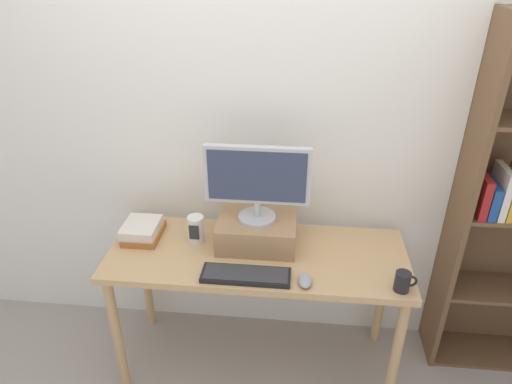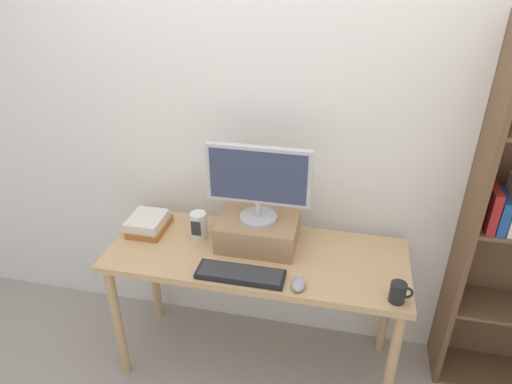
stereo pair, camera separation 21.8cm
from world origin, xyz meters
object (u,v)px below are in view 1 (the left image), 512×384
object	(u,v)px
computer_monitor	(257,180)
coffee_mug	(403,281)
book_stack	(143,230)
keyboard	(246,275)
computer_mouse	(305,280)
riser_box	(257,231)
desk	(257,267)
desk_speaker	(196,229)

from	to	relation	value
computer_monitor	coffee_mug	size ratio (longest dim) A/B	5.13
computer_monitor	book_stack	bearing A→B (deg)	-179.23
book_stack	keyboard	bearing A→B (deg)	-25.32
keyboard	computer_mouse	world-z (taller)	computer_mouse
riser_box	computer_monitor	size ratio (longest dim) A/B	0.77
riser_box	keyboard	bearing A→B (deg)	-94.71
desk	book_stack	bearing A→B (deg)	172.68
computer_mouse	coffee_mug	bearing A→B (deg)	0.14
riser_box	desk_speaker	world-z (taller)	same
desk	computer_monitor	world-z (taller)	computer_monitor
book_stack	desk_speaker	xyz separation A→B (m)	(0.29, -0.01, 0.03)
keyboard	computer_monitor	bearing A→B (deg)	85.27
desk_speaker	book_stack	bearing A→B (deg)	179.00
desk	book_stack	xyz separation A→B (m)	(-0.62, 0.08, 0.13)
computer_mouse	desk_speaker	distance (m)	0.64
riser_box	keyboard	distance (m)	0.29
riser_box	keyboard	xyz separation A→B (m)	(-0.02, -0.29, -0.06)
desk	keyboard	distance (m)	0.23
computer_mouse	coffee_mug	size ratio (longest dim) A/B	1.03
book_stack	coffee_mug	xyz separation A→B (m)	(1.30, -0.29, 0.01)
riser_box	desk	bearing A→B (deg)	-83.75
riser_box	computer_mouse	bearing A→B (deg)	-50.36
keyboard	desk_speaker	size ratio (longest dim) A/B	2.89
desk	computer_mouse	xyz separation A→B (m)	(0.24, -0.22, 0.11)
riser_box	computer_mouse	distance (m)	0.40
keyboard	book_stack	bearing A→B (deg)	154.68
computer_monitor	desk_speaker	size ratio (longest dim) A/B	3.57
keyboard	desk_speaker	bearing A→B (deg)	137.22
book_stack	riser_box	bearing A→B (deg)	0.91
computer_monitor	riser_box	bearing A→B (deg)	90.00
desk	computer_mouse	size ratio (longest dim) A/B	14.55
computer_mouse	desk_speaker	xyz separation A→B (m)	(-0.57, 0.29, 0.05)
computer_monitor	computer_mouse	bearing A→B (deg)	-50.23
desk	book_stack	size ratio (longest dim) A/B	6.45
keyboard	computer_mouse	bearing A→B (deg)	-3.72
computer_monitor	book_stack	size ratio (longest dim) A/B	2.21
coffee_mug	desk_speaker	xyz separation A→B (m)	(-1.01, 0.29, 0.02)
desk	computer_mouse	world-z (taller)	computer_mouse
computer_monitor	desk_speaker	bearing A→B (deg)	-177.60
computer_mouse	computer_monitor	bearing A→B (deg)	129.77
computer_mouse	desk_speaker	bearing A→B (deg)	153.04
computer_monitor	computer_mouse	distance (m)	0.53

